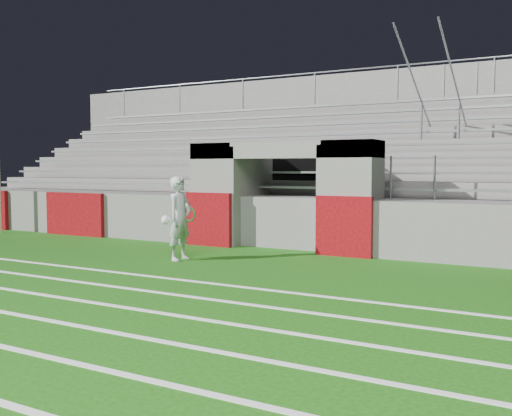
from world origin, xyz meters
The scene contains 4 objects.
ground centered at (0.00, 0.00, 0.00)m, with size 90.00×90.00×0.00m, color #174F0D.
stadium_structure centered at (0.00, 7.97, 1.49)m, with size 26.00×8.48×5.42m.
goalkeeper_with_ball centered at (-1.10, 0.79, 0.90)m, with size 0.54×0.66×1.79m.
hose_coil centered at (-2.36, 2.94, 0.76)m, with size 0.59×0.15×0.59m.
Camera 1 is at (6.19, -9.03, 1.97)m, focal length 40.00 mm.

